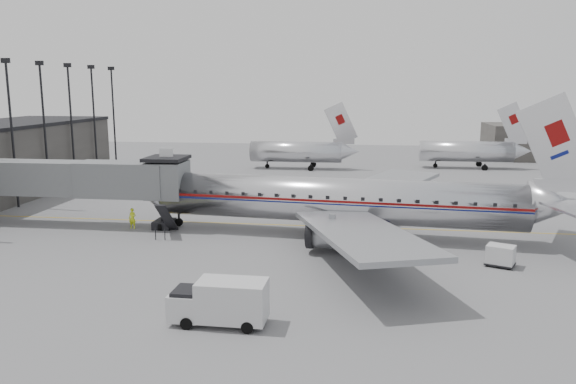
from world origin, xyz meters
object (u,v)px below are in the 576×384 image
airliner (345,201)px  ramp_worker (132,218)px  baggage_cart_navy (379,230)px  baggage_cart_white (501,255)px  service_van (220,301)px

airliner → ramp_worker: (-18.76, 0.07, -2.13)m
baggage_cart_navy → baggage_cart_white: (8.25, -5.84, -0.03)m
service_van → baggage_cart_white: bearing=36.6°
baggage_cart_navy → service_van: bearing=-108.7°
airliner → service_van: airliner is taller
service_van → baggage_cart_navy: bearing=65.0°
baggage_cart_white → service_van: bearing=-120.5°
airliner → service_van: (-5.90, -18.93, -1.77)m
service_van → ramp_worker: (-12.86, 19.00, -0.36)m
baggage_cart_white → ramp_worker: bearing=-168.9°
airliner → baggage_cart_navy: size_ratio=17.72×
ramp_worker → service_van: bearing=-52.2°
airliner → baggage_cart_white: 13.22m
baggage_cart_white → ramp_worker: (-29.90, 6.84, 0.11)m
baggage_cart_navy → baggage_cart_white: 10.11m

